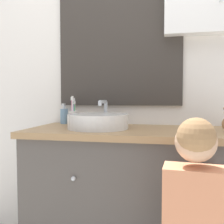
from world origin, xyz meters
TOP-DOWN VIEW (x-y plane):
  - wall_back at (0.01, 0.62)m, footprint 3.20×0.18m
  - vanity_counter at (0.00, 0.33)m, footprint 1.24×0.54m
  - sink_basin at (-0.21, 0.32)m, footprint 0.36×0.40m
  - toothbrush_holder at (-0.43, 0.50)m, footprint 0.06×0.06m
  - soap_dispenser at (-0.51, 0.54)m, footprint 0.05×0.05m
  - child_figure at (0.28, -0.14)m, footprint 0.26×0.45m

SIDE VIEW (x-z plane):
  - vanity_counter at x=0.00m, z-range 0.00..0.81m
  - child_figure at x=0.28m, z-range 0.05..0.96m
  - sink_basin at x=-0.21m, z-range 0.77..0.93m
  - toothbrush_holder at x=-0.43m, z-range 0.76..0.96m
  - soap_dispenser at x=-0.51m, z-range 0.79..0.93m
  - wall_back at x=0.01m, z-range 0.03..2.53m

